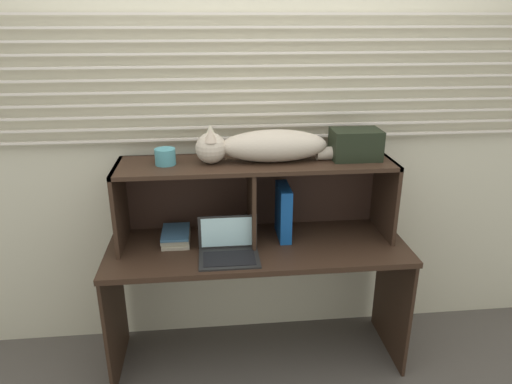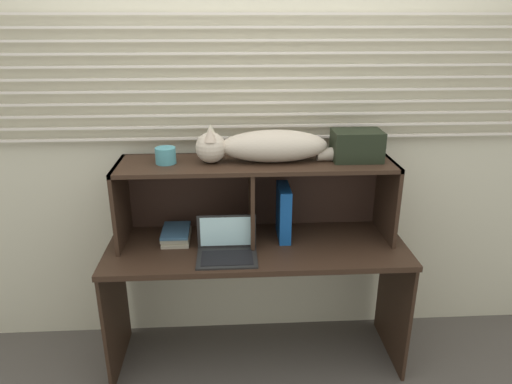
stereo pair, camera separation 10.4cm
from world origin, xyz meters
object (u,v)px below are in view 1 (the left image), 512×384
at_px(binder_upright, 283,212).
at_px(storage_box, 356,144).
at_px(book_stack, 176,236).
at_px(cat, 267,146).
at_px(laptop, 229,249).
at_px(small_basket, 165,157).

relative_size(binder_upright, storage_box, 1.16).
bearing_deg(book_stack, storage_box, 0.10).
height_order(cat, laptop, cat).
bearing_deg(binder_upright, storage_box, 0.00).
xyz_separation_m(cat, binder_upright, (0.09, 0.00, -0.37)).
height_order(binder_upright, book_stack, binder_upright).
distance_m(small_basket, storage_box, 0.99).
relative_size(laptop, binder_upright, 1.03).
distance_m(cat, small_basket, 0.52).
bearing_deg(laptop, cat, 42.13).
relative_size(book_stack, storage_box, 0.90).
relative_size(laptop, book_stack, 1.33).
bearing_deg(laptop, small_basket, 147.10).
distance_m(cat, binder_upright, 0.38).
bearing_deg(binder_upright, cat, 180.00).
bearing_deg(storage_box, small_basket, 180.00).
bearing_deg(cat, book_stack, -179.81).
height_order(laptop, small_basket, small_basket).
xyz_separation_m(cat, laptop, (-0.22, -0.20, -0.48)).
relative_size(laptop, small_basket, 2.90).
height_order(binder_upright, small_basket, small_basket).
bearing_deg(small_basket, binder_upright, 0.00).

